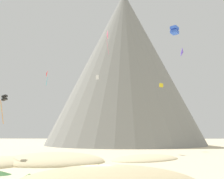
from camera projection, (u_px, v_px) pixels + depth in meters
dune_midground at (53, 162)px, 46.73m from camera, size 21.57×20.80×3.15m
dune_back_low at (145, 159)px, 51.56m from camera, size 17.47×17.69×1.67m
bush_low_patch at (99, 166)px, 39.92m from camera, size 1.32×1.32×0.45m
bush_far_left at (0, 173)px, 32.75m from camera, size 3.51×3.51×0.45m
bush_near_left at (59, 163)px, 43.43m from camera, size 1.73×1.73×0.41m
bush_mid_center at (29, 177)px, 28.86m from camera, size 3.30×3.30×0.70m
rock_massif at (123, 71)px, 117.15m from camera, size 69.05×69.05×65.10m
kite_blue_mid at (174, 30)px, 56.91m from camera, size 1.92×1.93×1.59m
kite_black_low at (4, 99)px, 46.27m from camera, size 1.02×0.84×4.75m
kite_yellow_mid at (161, 85)px, 81.62m from camera, size 1.19×1.13×1.18m
kite_indigo_mid at (182, 52)px, 50.66m from camera, size 0.73×1.61×1.61m
kite_rainbow_high at (107, 35)px, 79.57m from camera, size 0.88×2.54×6.89m
kite_white_mid at (97, 77)px, 83.33m from camera, size 0.83×0.50×1.37m
kite_red_mid at (47, 74)px, 64.81m from camera, size 1.05×1.74×3.67m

